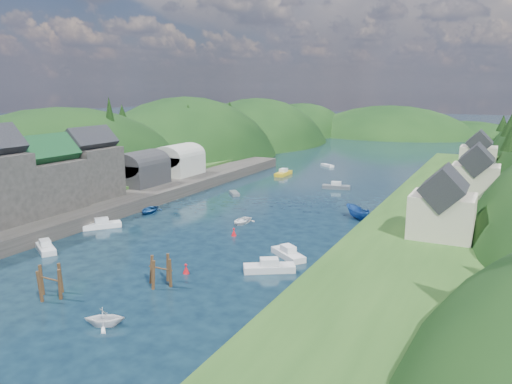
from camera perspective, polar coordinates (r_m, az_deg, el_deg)
The scene contains 15 objects.
ground at distance 95.32m, azimuth 5.94°, elevation 0.10°, with size 600.00×600.00×0.00m, color black.
hillside_left at distance 139.40m, azimuth -7.90°, elevation 0.47°, with size 44.00×245.56×52.00m.
far_hills at distance 215.85m, azimuth 17.99°, elevation 3.32°, with size 103.00×68.00×44.00m.
hill_trees at distance 106.39m, azimuth 9.22°, elevation 7.34°, with size 90.02×145.50×12.81m.
quay_left at distance 82.80m, azimuth -17.61°, elevation -1.51°, with size 12.00×110.00×2.00m, color #2D2B28.
terrace_left_grass at distance 87.70m, azimuth -20.91°, elevation -0.84°, with size 12.00×110.00×2.50m, color #234719.
quayside_buildings at distance 74.32m, azimuth -26.31°, elevation 1.10°, with size 8.00×35.84×12.90m.
boat_sheds at distance 97.41m, azimuth -10.85°, elevation 3.36°, with size 7.00×21.00×7.50m.
terrace_right at distance 79.88m, azimuth 20.32°, elevation -2.04°, with size 16.00×120.00×2.40m, color #234719.
right_bank_cottages at distance 86.91m, azimuth 23.15°, elevation 1.96°, with size 9.00×59.24×8.41m.
piling_cluster_near at distance 51.49m, azimuth -22.40°, elevation -9.78°, with size 2.88×2.72×3.59m.
piling_cluster_far at distance 51.33m, azimuth -10.83°, elevation -9.15°, with size 2.81×2.66×3.53m.
channel_buoy_near at distance 54.13m, azimuth -8.00°, elevation -8.73°, with size 0.70×0.70×1.10m.
channel_buoy_far at distance 66.62m, azimuth -2.54°, elevation -4.63°, with size 0.70×0.70×1.10m.
moored_boats at distance 69.65m, azimuth -4.80°, elevation -3.83°, with size 35.83×94.92×2.06m.
Camera 1 is at (32.78, -37.36, 19.51)m, focal length 35.00 mm.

